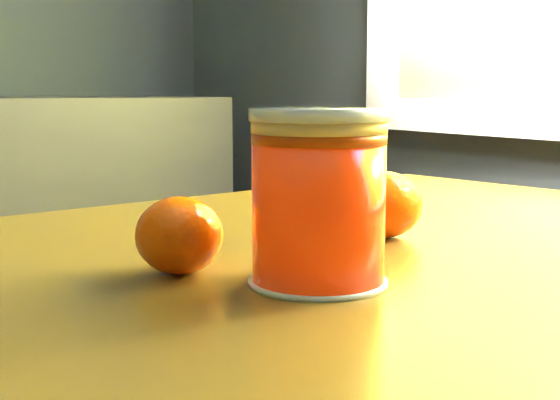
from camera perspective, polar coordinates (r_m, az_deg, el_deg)
table at (r=0.60m, az=2.87°, el=-14.16°), size 1.16×0.90×0.79m
juice_glass at (r=0.51m, az=2.83°, el=0.08°), size 0.09×0.09×0.11m
orange_front at (r=0.55m, az=-7.38°, el=-2.58°), size 0.07×0.07×0.05m
orange_back at (r=0.68m, az=7.64°, el=-0.33°), size 0.08×0.08×0.06m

